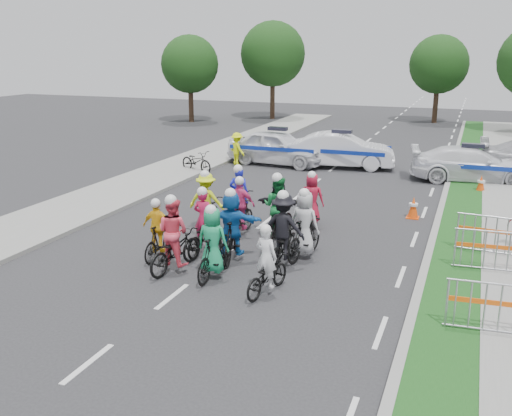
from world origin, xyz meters
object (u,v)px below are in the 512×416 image
at_px(rider_10, 207,208).
at_px(barrier_0, 500,311).
at_px(barrier_1, 496,253).
at_px(police_car_1, 341,150).
at_px(rider_0, 267,270).
at_px(barrier_2, 495,237).
at_px(parked_bike, 196,161).
at_px(rider_9, 241,212).
at_px(rider_5, 232,230).
at_px(tree_0, 190,64).
at_px(rider_3, 159,235).
at_px(rider_7, 304,231).
at_px(rider_1, 213,249).
at_px(rider_4, 283,236).
at_px(rider_8, 278,216).
at_px(rider_13, 312,205).
at_px(rider_12, 239,205).
at_px(tree_3, 273,54).
at_px(rider_11, 279,210).
at_px(cone_1, 481,184).
at_px(police_car_2, 471,164).
at_px(rider_2, 174,242).
at_px(police_car_0, 278,147).
at_px(rider_6, 205,231).
at_px(cone_0, 413,208).
at_px(tree_4, 439,64).

xyz_separation_m(rider_10, barrier_0, (8.01, -3.92, -0.18)).
bearing_deg(barrier_1, police_car_1, 119.39).
xyz_separation_m(rider_0, rider_10, (-3.21, 3.56, 0.18)).
distance_m(barrier_2, parked_bike, 13.97).
bearing_deg(barrier_0, rider_9, 149.97).
height_order(rider_5, tree_0, tree_0).
height_order(rider_3, rider_7, rider_7).
bearing_deg(rider_1, tree_0, -61.66).
bearing_deg(rider_7, police_car_1, -70.96).
relative_size(rider_4, rider_7, 1.04).
bearing_deg(rider_8, parked_bike, -45.07).
bearing_deg(barrier_0, rider_0, 175.75).
distance_m(rider_13, parked_bike, 9.20).
bearing_deg(rider_9, rider_12, -63.36).
xyz_separation_m(rider_13, tree_3, (-10.48, 25.93, 4.19)).
bearing_deg(rider_1, rider_5, -86.94).
distance_m(rider_11, tree_3, 28.92).
relative_size(rider_4, barrier_1, 0.99).
xyz_separation_m(barrier_2, tree_0, (-20.70, 22.75, 3.63)).
xyz_separation_m(rider_7, rider_11, (-1.28, 1.70, -0.02)).
xyz_separation_m(rider_0, barrier_1, (4.80, 3.02, 0.01)).
bearing_deg(barrier_1, cone_1, 92.48).
relative_size(rider_3, rider_4, 0.84).
distance_m(police_car_2, cone_1, 2.06).
xyz_separation_m(rider_2, police_car_0, (-2.00, 13.58, 0.08)).
bearing_deg(rider_12, rider_1, 94.66).
distance_m(rider_5, rider_10, 2.50).
distance_m(rider_6, police_car_0, 12.36).
height_order(rider_3, barrier_1, rider_3).
relative_size(rider_10, rider_11, 1.15).
xyz_separation_m(rider_3, police_car_1, (1.73, 13.40, 0.15)).
xyz_separation_m(rider_6, cone_0, (4.88, 5.37, -0.27)).
xyz_separation_m(rider_10, cone_0, (5.61, 3.72, -0.40)).
distance_m(rider_10, police_car_1, 11.01).
bearing_deg(rider_9, rider_4, 137.93).
xyz_separation_m(rider_3, rider_6, (0.90, 0.86, -0.03)).
distance_m(barrier_2, cone_1, 7.31).
bearing_deg(rider_12, cone_1, -144.69).
bearing_deg(tree_4, barrier_0, -83.68).
xyz_separation_m(rider_6, barrier_0, (7.28, -2.27, -0.05)).
bearing_deg(tree_4, rider_12, -97.36).
distance_m(rider_10, cone_1, 11.10).
bearing_deg(rider_13, police_car_2, -119.68).
height_order(rider_10, rider_12, rider_12).
height_order(parked_bike, tree_3, tree_3).
bearing_deg(rider_8, cone_0, -127.06).
xyz_separation_m(rider_7, parked_bike, (-7.53, 8.65, -0.26)).
height_order(rider_1, tree_0, tree_0).
relative_size(parked_bike, tree_4, 0.29).
xyz_separation_m(rider_11, police_car_2, (5.15, 9.42, -0.01)).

